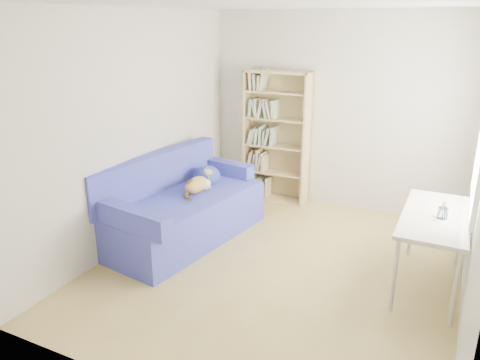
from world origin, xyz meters
name	(u,v)px	position (x,y,z in m)	size (l,w,h in m)	color
ground	(278,267)	(0.00, 0.00, 0.00)	(4.00, 4.00, 0.00)	#A58C4A
room_shell	(294,114)	(0.10, 0.03, 1.64)	(3.54, 4.04, 2.62)	silver
sofa	(181,208)	(-1.30, 0.18, 0.37)	(1.24, 2.15, 0.99)	navy
bookshelf	(276,142)	(-0.79, 1.84, 0.84)	(0.91, 0.28, 1.83)	tan
desk	(435,222)	(1.44, 0.32, 0.68)	(0.59, 1.28, 0.75)	silver
pen_cup	(443,212)	(1.49, 0.26, 0.81)	(0.09, 0.09, 0.17)	white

